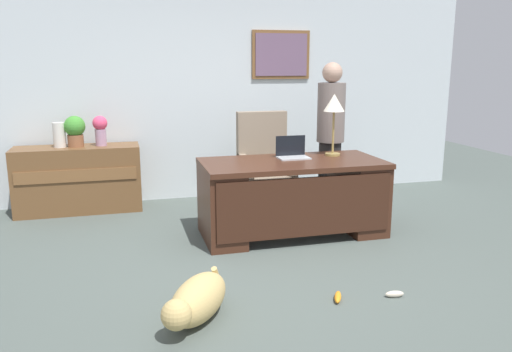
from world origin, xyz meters
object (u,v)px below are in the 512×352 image
armchair (265,168)px  person_standing (330,136)px  dog_toy_bone (338,297)px  credenza (79,179)px  desk_lamp (334,107)px  desk (293,195)px  vase_empty (59,135)px  laptop (292,152)px  dog_lying (196,300)px  dog_toy_plush (395,294)px  vase_with_flowers (100,129)px  potted_plant (75,130)px

armchair → person_standing: 0.86m
dog_toy_bone → person_standing: bearing=68.9°
credenza → armchair: armchair is taller
desk_lamp → desk: bearing=-157.9°
desk_lamp → vase_empty: desk_lamp is taller
desk_lamp → vase_empty: 3.15m
armchair → laptop: (0.07, -0.76, 0.31)m
dog_lying → dog_toy_plush: size_ratio=4.99×
vase_with_flowers → armchair: bearing=-15.9°
dog_lying → desk_lamp: size_ratio=1.11×
desk → vase_empty: bearing=147.8°
person_standing → vase_empty: 3.14m
dog_toy_bone → dog_lying: bearing=-177.6°
vase_with_flowers → potted_plant: 0.28m
potted_plant → dog_lying: bearing=-72.8°
vase_empty → potted_plant: (0.17, 0.00, 0.05)m
armchair → person_standing: person_standing is taller
desk → vase_empty: 2.82m
desk → desk_lamp: bearing=22.1°
armchair → desk_lamp: (0.54, -0.74, 0.77)m
potted_plant → desk: bearing=-34.2°
desk → vase_with_flowers: 2.46m
vase_with_flowers → credenza: bearing=-179.7°
dog_lying → armchair: bearing=64.3°
desk_lamp → vase_empty: (-2.86, 1.27, -0.36)m
dog_lying → laptop: laptop is taller
potted_plant → dog_toy_bone: bearing=-56.2°
dog_toy_plush → desk_lamp: bearing=82.5°
vase_with_flowers → dog_toy_plush: (2.16, -3.06, -0.95)m
desk → dog_toy_plush: (0.27, -1.59, -0.39)m
dog_toy_plush → credenza: bearing=128.7°
credenza → dog_toy_bone: credenza is taller
credenza → vase_empty: vase_empty is taller
vase_with_flowers → dog_toy_plush: bearing=-54.7°
laptop → dog_toy_plush: (0.23, -1.77, -0.80)m
vase_empty → dog_toy_bone: size_ratio=1.55×
laptop → desk_lamp: (0.46, 0.02, 0.46)m
potted_plant → laptop: bearing=-30.1°
desk → laptop: laptop is taller
person_standing → dog_toy_bone: size_ratio=9.45×
potted_plant → dog_toy_plush: 4.03m
dog_lying → potted_plant: potted_plant is taller
armchair → dog_lying: (-1.21, -2.51, -0.36)m
desk_lamp → dog_toy_bone: 2.24m
dog_lying → vase_with_flowers: size_ratio=2.05×
vase_with_flowers → desk_lamp: bearing=-27.8°
vase_empty → potted_plant: bearing=0.0°
armchair → vase_empty: bearing=167.1°
dog_toy_plush → potted_plant: bearing=128.6°
credenza → potted_plant: size_ratio=3.97×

